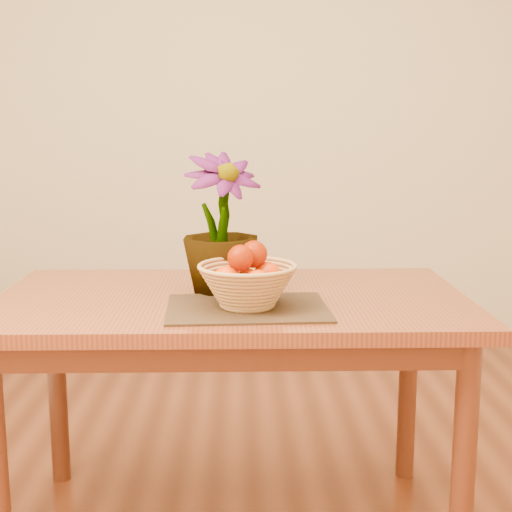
{
  "coord_description": "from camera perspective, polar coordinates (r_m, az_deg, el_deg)",
  "views": [
    {
      "loc": [
        0.03,
        -1.78,
        1.25
      ],
      "look_at": [
        0.07,
        0.21,
        0.89
      ],
      "focal_mm": 50.0,
      "sensor_mm": 36.0,
      "label": 1
    }
  ],
  "objects": [
    {
      "name": "table",
      "position": [
        2.16,
        -1.93,
        -5.43
      ],
      "size": [
        1.4,
        0.8,
        0.75
      ],
      "color": "brown",
      "rests_on": "floor"
    },
    {
      "name": "potted_plant",
      "position": [
        2.14,
        -2.83,
        2.61
      ],
      "size": [
        0.32,
        0.32,
        0.42
      ],
      "primitive_type": "imported",
      "rotation": [
        0.0,
        0.0,
        0.47
      ],
      "color": "#174814",
      "rests_on": "table"
    },
    {
      "name": "orange_pile",
      "position": [
        1.95,
        -0.69,
        -0.91
      ],
      "size": [
        0.18,
        0.18,
        0.13
      ],
      "rotation": [
        0.0,
        0.0,
        -0.14
      ],
      "color": "red",
      "rests_on": "wicker_basket"
    },
    {
      "name": "wicker_basket",
      "position": [
        1.96,
        -0.7,
        -2.52
      ],
      "size": [
        0.27,
        0.27,
        0.11
      ],
      "color": "#B8854C",
      "rests_on": "placemat"
    },
    {
      "name": "wall_back",
      "position": [
        4.03,
        -1.69,
        11.76
      ],
      "size": [
        4.0,
        0.02,
        2.7
      ],
      "primitive_type": "cube",
      "color": "beige",
      "rests_on": "floor"
    },
    {
      "name": "placemat",
      "position": [
        1.97,
        -0.7,
        -4.18
      ],
      "size": [
        0.46,
        0.35,
        0.01
      ],
      "primitive_type": "cube",
      "rotation": [
        0.0,
        0.0,
        0.05
      ],
      "color": "#3A2615",
      "rests_on": "table"
    }
  ]
}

